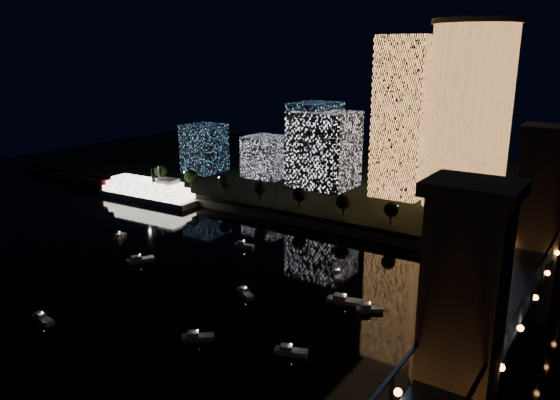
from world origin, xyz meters
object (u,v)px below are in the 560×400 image
Objects in this scene: tower_rectangular at (404,118)px; truss_bridge at (491,329)px; riverboat at (144,190)px; tower_cylindrical at (469,116)px.

truss_bridge is (68.32, -126.56, -23.23)m from tower_rectangular.
truss_bridge reaches higher than riverboat.
tower_cylindrical is 1.08× the size of tower_rectangular.
riverboat is at bearing -157.87° from tower_cylindrical.
truss_bridge is at bearing -61.64° from tower_rectangular.
tower_cylindrical is 147.22m from riverboat.
riverboat is at bearing 157.90° from truss_bridge.
tower_rectangular reaches higher than riverboat.
tower_cylindrical reaches higher than tower_rectangular.
tower_cylindrical is at bearing 22.13° from riverboat.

